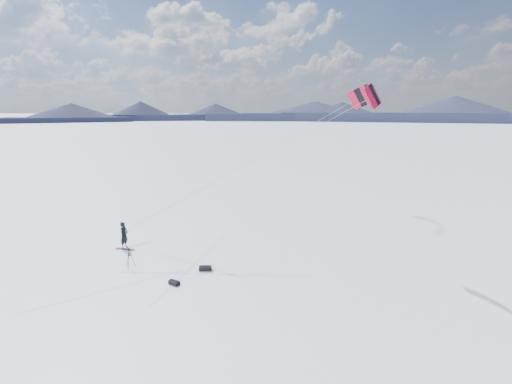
% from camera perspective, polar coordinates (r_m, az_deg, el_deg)
% --- Properties ---
extents(ground, '(1800.00, 1800.00, 0.00)m').
position_cam_1_polar(ground, '(23.94, -16.19, -11.11)').
color(ground, white).
extents(horizon_hills, '(704.47, 706.88, 8.69)m').
position_cam_1_polar(horizon_hills, '(22.78, -16.73, -2.91)').
color(horizon_hills, '#1D2239').
rests_on(horizon_hills, ground).
extents(snow_tracks, '(13.93, 9.84, 0.01)m').
position_cam_1_polar(snow_tracks, '(24.90, -20.27, -10.45)').
color(snow_tracks, '#AEC2DC').
rests_on(snow_tracks, ground).
extents(snowkiter, '(0.52, 0.73, 1.87)m').
position_cam_1_polar(snowkiter, '(27.60, -19.48, -8.12)').
color(snowkiter, black).
rests_on(snowkiter, ground).
extents(snowboard, '(1.44, 0.37, 0.04)m').
position_cam_1_polar(snowboard, '(27.32, -19.48, -8.29)').
color(snowboard, '#5F173B').
rests_on(snowboard, ground).
extents(tripod, '(0.60, 0.55, 1.24)m').
position_cam_1_polar(tripod, '(23.95, -18.92, -9.21)').
color(tripod, black).
rests_on(tripod, ground).
extents(gear_bag_a, '(0.78, 0.47, 0.33)m').
position_cam_1_polar(gear_bag_a, '(22.78, -7.82, -11.55)').
color(gear_bag_a, black).
rests_on(gear_bag_a, ground).
extents(gear_bag_b, '(0.69, 0.52, 0.28)m').
position_cam_1_polar(gear_bag_b, '(21.40, -12.49, -13.46)').
color(gear_bag_b, black).
rests_on(gear_bag_b, ground).
extents(power_kite, '(16.86, 5.08, 9.85)m').
position_cam_1_polar(power_kite, '(24.22, 16.48, 13.84)').
color(power_kite, red).
rests_on(power_kite, ground).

